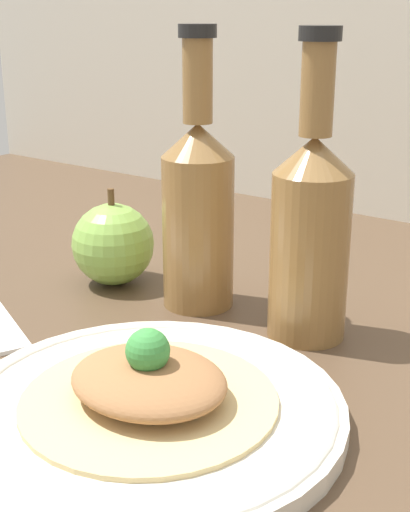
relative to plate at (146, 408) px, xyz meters
The scene contains 6 objects.
ground_plane 9.00cm from the plate, 87.78° to the left, with size 180.00×110.00×4.00cm, color brown.
plate is the anchor object (origin of this frame).
plated_food 2.07cm from the plate, 90.00° to the right, with size 18.71×18.71×5.77cm.
cider_bottle_left 24.00cm from the plate, 116.89° to the left, with size 7.07×7.07×27.18cm.
cider_bottle_right 21.94cm from the plate, 83.25° to the left, with size 7.07×7.07×27.18cm.
apple 28.41cm from the plate, 137.80° to the left, with size 8.89×8.89×10.59cm.
Camera 1 is at (29.96, -42.49, 28.35)cm, focal length 50.00 mm.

